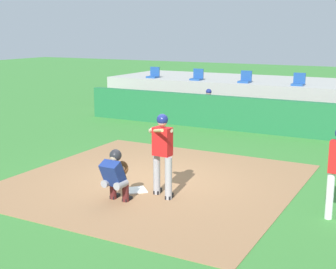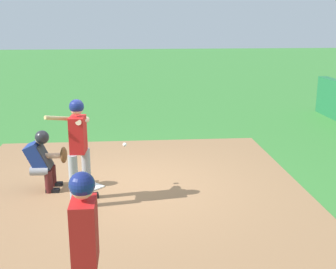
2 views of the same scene
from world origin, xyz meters
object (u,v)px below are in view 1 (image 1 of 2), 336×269
Objects in this scene: dugout_player_0 at (207,105)px; stadium_seat_1 at (197,77)px; home_plate at (136,190)px; stadium_seat_2 at (245,79)px; batter_at_plate at (162,150)px; catcher_crouched at (116,174)px; stadium_seat_3 at (299,82)px; stadium_seat_0 at (154,75)px.

stadium_seat_1 is (-1.38, 2.03, 0.86)m from dugout_player_0.
stadium_seat_2 is (-1.08, 10.18, 1.51)m from home_plate.
batter_at_plate is (0.69, -0.04, 1.01)m from home_plate.
stadium_seat_3 is at bearing 84.35° from catcher_crouched.
dugout_player_0 reaches higher than catcher_crouched.
stadium_seat_1 reaches higher than catcher_crouched.
stadium_seat_2 is 1.00× the size of stadium_seat_3.
stadium_seat_0 is at bearing 116.35° from catcher_crouched.
stadium_seat_0 is (-5.42, 10.94, 0.93)m from catcher_crouched.
stadium_seat_0 reaches higher than home_plate.
catcher_crouched is 9.10m from dugout_player_0.
dugout_player_0 is (-1.87, 8.14, 0.65)m from home_plate.
stadium_seat_2 reaches higher than catcher_crouched.
home_plate is at bearing -61.98° from stadium_seat_0.
dugout_player_0 is at bearing 101.87° from catcher_crouched.
stadium_seat_2 is at bearing 96.08° from home_plate.
stadium_seat_2 reaches higher than batter_at_plate.
dugout_player_0 is 2.71× the size of stadium_seat_3.
stadium_seat_0 is at bearing 180.00° from stadium_seat_3.
dugout_player_0 reaches higher than home_plate.
home_plate is at bearing -83.92° from stadium_seat_2.
stadium_seat_2 is at bearing 0.00° from stadium_seat_0.
home_plate is 0.92× the size of stadium_seat_3.
stadium_seat_2 is at bearing 99.84° from batter_at_plate.
catcher_crouched is at bearing -89.95° from home_plate.
catcher_crouched is at bearing -63.65° from stadium_seat_0.
home_plate is 0.34× the size of dugout_player_0.
stadium_seat_2 is (-1.08, 10.94, 0.93)m from catcher_crouched.
batter_at_plate reaches higher than catcher_crouched.
batter_at_plate is 10.39m from stadium_seat_2.
catcher_crouched is 3.82× the size of stadium_seat_1.
stadium_seat_3 is (4.33, 0.00, 0.00)m from stadium_seat_1.
stadium_seat_0 is 6.50m from stadium_seat_3.
batter_at_plate is 3.76× the size of stadium_seat_3.
catcher_crouched is (-0.69, -0.72, -0.43)m from batter_at_plate.
home_plate is at bearing -72.29° from stadium_seat_1.
batter_at_plate is 0.98× the size of catcher_crouched.
stadium_seat_3 is at bearing 87.80° from batter_at_plate.
stadium_seat_3 reaches higher than home_plate.
dugout_player_0 is at bearing -29.84° from stadium_seat_0.
stadium_seat_3 is (0.39, 10.22, 0.50)m from batter_at_plate.
stadium_seat_3 is at bearing 0.00° from stadium_seat_0.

